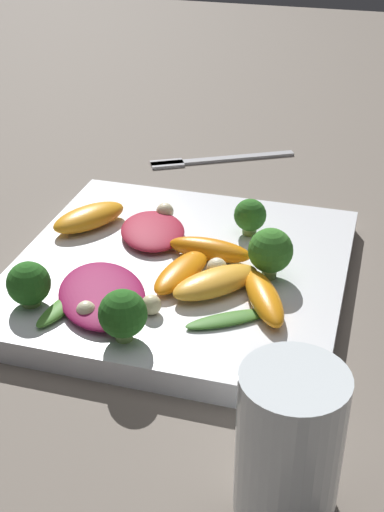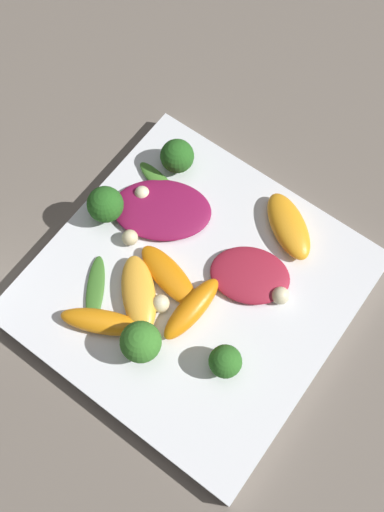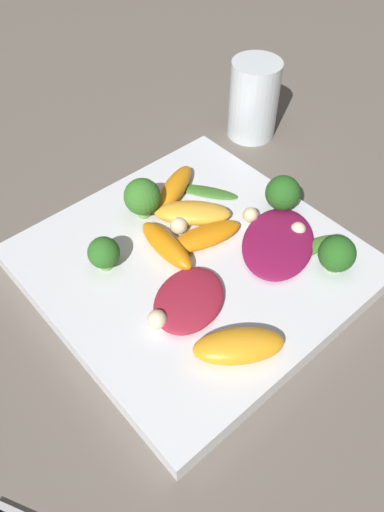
# 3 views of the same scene
# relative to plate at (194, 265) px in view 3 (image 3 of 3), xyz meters

# --- Properties ---
(ground_plane) EXTENTS (2.40, 2.40, 0.00)m
(ground_plane) POSITION_rel_plate_xyz_m (0.00, 0.00, -0.01)
(ground_plane) COLOR #6B6056
(plate) EXTENTS (0.29, 0.29, 0.02)m
(plate) POSITION_rel_plate_xyz_m (0.00, 0.00, 0.00)
(plate) COLOR white
(plate) RESTS_ON ground_plane
(drinking_glass) EXTENTS (0.06, 0.06, 0.10)m
(drinking_glass) POSITION_rel_plate_xyz_m (0.22, 0.13, 0.04)
(drinking_glass) COLOR white
(drinking_glass) RESTS_ON ground_plane
(radicchio_leaf_0) EXTENTS (0.12, 0.11, 0.01)m
(radicchio_leaf_0) POSITION_rel_plate_xyz_m (0.07, -0.04, 0.02)
(radicchio_leaf_0) COLOR maroon
(radicchio_leaf_0) RESTS_ON plate
(radicchio_leaf_1) EXTENTS (0.10, 0.09, 0.01)m
(radicchio_leaf_1) POSITION_rel_plate_xyz_m (-0.04, -0.04, 0.02)
(radicchio_leaf_1) COLOR maroon
(radicchio_leaf_1) RESTS_ON plate
(orange_segment_0) EXTENTS (0.08, 0.05, 0.01)m
(orange_segment_0) POSITION_rel_plate_xyz_m (0.02, 0.01, 0.02)
(orange_segment_0) COLOR orange
(orange_segment_0) RESTS_ON plate
(orange_segment_1) EXTENTS (0.08, 0.06, 0.02)m
(orange_segment_1) POSITION_rel_plate_xyz_m (0.05, 0.08, 0.02)
(orange_segment_1) COLOR orange
(orange_segment_1) RESTS_ON plate
(orange_segment_2) EXTENTS (0.08, 0.07, 0.02)m
(orange_segment_2) POSITION_rel_plate_xyz_m (-0.04, -0.10, 0.02)
(orange_segment_2) COLOR orange
(orange_segment_2) RESTS_ON plate
(orange_segment_3) EXTENTS (0.08, 0.08, 0.02)m
(orange_segment_3) POSITION_rel_plate_xyz_m (0.03, 0.04, 0.02)
(orange_segment_3) COLOR #FCAD33
(orange_segment_3) RESTS_ON plate
(orange_segment_4) EXTENTS (0.03, 0.08, 0.02)m
(orange_segment_4) POSITION_rel_plate_xyz_m (-0.02, 0.02, 0.02)
(orange_segment_4) COLOR orange
(orange_segment_4) RESTS_ON plate
(broccoli_floret_0) EXTENTS (0.04, 0.04, 0.04)m
(broccoli_floret_0) POSITION_rel_plate_xyz_m (0.09, -0.10, 0.03)
(broccoli_floret_0) COLOR #7A9E51
(broccoli_floret_0) RESTS_ON plate
(broccoli_floret_1) EXTENTS (0.04, 0.04, 0.05)m
(broccoli_floret_1) POSITION_rel_plate_xyz_m (0.00, 0.08, 0.04)
(broccoli_floret_1) COLOR #7A9E51
(broccoli_floret_1) RESTS_ON plate
(broccoli_floret_2) EXTENTS (0.03, 0.03, 0.04)m
(broccoli_floret_2) POSITION_rel_plate_xyz_m (-0.07, 0.05, 0.03)
(broccoli_floret_2) COLOR #84AD5B
(broccoli_floret_2) RESTS_ON plate
(broccoli_floret_3) EXTENTS (0.04, 0.04, 0.04)m
(broccoli_floret_3) POSITION_rel_plate_xyz_m (0.12, -0.01, 0.03)
(broccoli_floret_3) COLOR #7A9E51
(broccoli_floret_3) RESTS_ON plate
(arugula_sprig_0) EXTENTS (0.07, 0.03, 0.01)m
(arugula_sprig_0) POSITION_rel_plate_xyz_m (0.09, -0.07, 0.01)
(arugula_sprig_0) COLOR #47842D
(arugula_sprig_0) RESTS_ON plate
(arugula_sprig_1) EXTENTS (0.05, 0.07, 0.01)m
(arugula_sprig_1) POSITION_rel_plate_xyz_m (0.07, 0.06, 0.01)
(arugula_sprig_1) COLOR #3D7528
(arugula_sprig_1) RESTS_ON plate
(macadamia_nut_0) EXTENTS (0.02, 0.02, 0.02)m
(macadamia_nut_0) POSITION_rel_plate_xyz_m (0.08, 0.00, 0.02)
(macadamia_nut_0) COLOR beige
(macadamia_nut_0) RESTS_ON plate
(macadamia_nut_1) EXTENTS (0.02, 0.02, 0.02)m
(macadamia_nut_1) POSITION_rel_plate_xyz_m (0.10, -0.05, 0.02)
(macadamia_nut_1) COLOR beige
(macadamia_nut_1) RESTS_ON plate
(macadamia_nut_2) EXTENTS (0.02, 0.02, 0.02)m
(macadamia_nut_2) POSITION_rel_plate_xyz_m (-0.08, -0.04, 0.02)
(macadamia_nut_2) COLOR beige
(macadamia_nut_2) RESTS_ON plate
(macadamia_nut_3) EXTENTS (0.02, 0.02, 0.02)m
(macadamia_nut_3) POSITION_rel_plate_xyz_m (0.01, 0.04, 0.02)
(macadamia_nut_3) COLOR beige
(macadamia_nut_3) RESTS_ON plate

